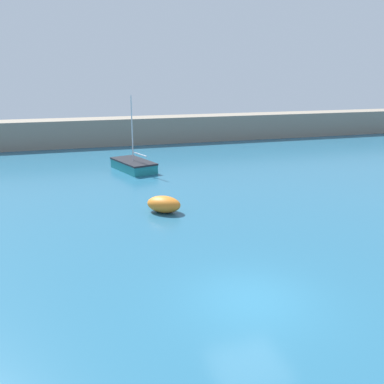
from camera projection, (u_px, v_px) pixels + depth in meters
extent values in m
cube|color=#235B7A|center=(251.00, 303.00, 13.61)|extent=(120.00, 120.00, 0.20)
cube|color=gray|center=(117.00, 131.00, 42.82)|extent=(67.50, 3.15, 2.59)
ellipsoid|color=orange|center=(164.00, 204.00, 22.01)|extent=(2.13, 2.03, 0.85)
cube|color=teal|center=(133.00, 166.00, 31.42)|extent=(2.95, 4.41, 0.63)
cube|color=black|center=(133.00, 161.00, 31.32)|extent=(3.01, 4.49, 0.12)
cylinder|color=silver|center=(132.00, 129.00, 30.69)|extent=(0.09, 0.09, 4.79)
cylinder|color=silver|center=(139.00, 154.00, 30.31)|extent=(0.67, 2.00, 0.07)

